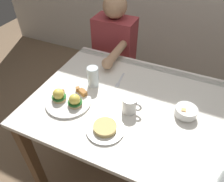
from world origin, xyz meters
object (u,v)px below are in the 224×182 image
object	(u,v)px
coffee_mug	(130,105)
diner_person	(114,53)
fork	(120,81)
side_plate	(105,128)
eggs_benedict_plate	(68,100)
fruit_bowl	(186,112)
water_glass_far	(93,78)
dining_table	(132,115)

from	to	relation	value
coffee_mug	diner_person	world-z (taller)	diner_person
fork	side_plate	world-z (taller)	side_plate
side_plate	coffee_mug	bearing A→B (deg)	69.08
coffee_mug	diner_person	size ratio (longest dim) A/B	0.10
eggs_benedict_plate	fork	bearing A→B (deg)	57.82
fruit_bowl	water_glass_far	size ratio (longest dim) A/B	0.90
fruit_bowl	diner_person	bearing A→B (deg)	140.03
diner_person	water_glass_far	bearing A→B (deg)	-79.58
dining_table	diner_person	xyz separation A→B (m)	(-0.40, 0.60, 0.02)
eggs_benedict_plate	fruit_bowl	xyz separation A→B (m)	(0.65, 0.18, 0.00)
dining_table	water_glass_far	size ratio (longest dim) A/B	9.01
eggs_benedict_plate	diner_person	world-z (taller)	diner_person
fruit_bowl	dining_table	bearing A→B (deg)	-176.20
dining_table	water_glass_far	distance (m)	0.34
dining_table	fruit_bowl	xyz separation A→B (m)	(0.30, 0.02, 0.14)
water_glass_far	side_plate	size ratio (longest dim) A/B	0.67
fork	diner_person	distance (m)	0.52
fork	coffee_mug	bearing A→B (deg)	-55.64
side_plate	diner_person	distance (m)	0.92
coffee_mug	diner_person	distance (m)	0.80
coffee_mug	side_plate	world-z (taller)	coffee_mug
coffee_mug	diner_person	bearing A→B (deg)	120.60
dining_table	side_plate	bearing A→B (deg)	-104.21
coffee_mug	eggs_benedict_plate	bearing A→B (deg)	-166.56
eggs_benedict_plate	coffee_mug	distance (m)	0.37
dining_table	eggs_benedict_plate	xyz separation A→B (m)	(-0.35, -0.16, 0.13)
fruit_bowl	coffee_mug	world-z (taller)	coffee_mug
dining_table	diner_person	bearing A→B (deg)	123.42
fork	water_glass_far	world-z (taller)	water_glass_far
coffee_mug	side_plate	bearing A→B (deg)	-110.92
diner_person	coffee_mug	bearing A→B (deg)	-59.40
fruit_bowl	coffee_mug	distance (m)	0.31
coffee_mug	side_plate	distance (m)	0.20
side_plate	fork	bearing A→B (deg)	102.21
eggs_benedict_plate	side_plate	distance (m)	0.30
eggs_benedict_plate	coffee_mug	xyz separation A→B (m)	(0.36, 0.08, 0.03)
dining_table	diner_person	world-z (taller)	diner_person
coffee_mug	water_glass_far	size ratio (longest dim) A/B	0.84
fruit_bowl	water_glass_far	world-z (taller)	water_glass_far
dining_table	diner_person	size ratio (longest dim) A/B	1.05
eggs_benedict_plate	fork	size ratio (longest dim) A/B	1.73
dining_table	water_glass_far	xyz separation A→B (m)	(-0.29, 0.05, 0.16)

